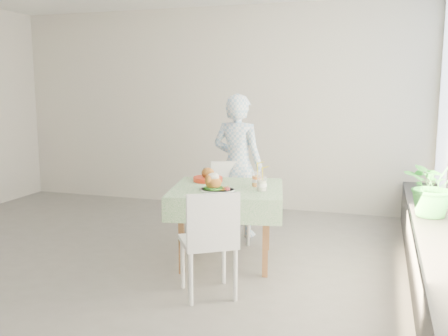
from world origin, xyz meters
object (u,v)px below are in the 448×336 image
(chair_near, at_px, (209,263))
(main_dish, at_px, (215,185))
(cafe_table, at_px, (227,215))
(chair_far, at_px, (230,217))
(juice_cup_orange, at_px, (257,180))
(diner, at_px, (238,165))
(potted_plant, at_px, (433,184))

(chair_near, height_order, main_dish, main_dish)
(chair_near, bearing_deg, cafe_table, 96.56)
(cafe_table, distance_m, chair_far, 0.68)
(chair_far, distance_m, juice_cup_orange, 0.86)
(chair_near, distance_m, juice_cup_orange, 1.09)
(diner, xyz_separation_m, potted_plant, (2.02, -0.49, -0.01))
(cafe_table, height_order, juice_cup_orange, juice_cup_orange)
(main_dish, relative_size, potted_plant, 0.54)
(chair_far, height_order, diner, diner)
(chair_near, xyz_separation_m, diner, (-0.25, 1.73, 0.54))
(diner, bearing_deg, cafe_table, 107.91)
(cafe_table, distance_m, potted_plant, 1.94)
(cafe_table, height_order, chair_far, chair_far)
(juice_cup_orange, height_order, potted_plant, potted_plant)
(chair_far, xyz_separation_m, diner, (0.00, 0.27, 0.54))
(main_dish, height_order, potted_plant, potted_plant)
(cafe_table, relative_size, chair_near, 1.37)
(chair_near, bearing_deg, diner, 98.22)
(diner, relative_size, juice_cup_orange, 5.76)
(diner, distance_m, juice_cup_orange, 0.89)
(juice_cup_orange, bearing_deg, diner, 117.86)
(cafe_table, xyz_separation_m, chair_near, (0.10, -0.83, -0.19))
(diner, bearing_deg, juice_cup_orange, 126.04)
(potted_plant, bearing_deg, chair_far, 173.87)
(main_dish, bearing_deg, juice_cup_orange, 45.94)
(chair_far, bearing_deg, chair_near, -80.15)
(chair_far, relative_size, juice_cup_orange, 3.09)
(diner, relative_size, main_dish, 4.91)
(main_dish, distance_m, juice_cup_orange, 0.45)
(cafe_table, bearing_deg, potted_plant, 12.44)
(diner, height_order, potted_plant, diner)
(chair_far, bearing_deg, potted_plant, -6.13)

